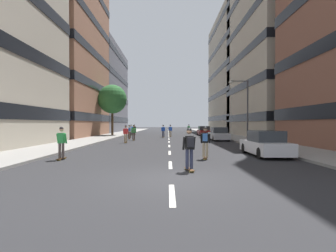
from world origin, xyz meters
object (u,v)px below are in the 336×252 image
Objects in this scene: skater_1 at (188,146)px; skater_11 at (188,128)px; streetlamp_right at (243,103)px; skater_0 at (133,129)px; skater_9 at (128,131)px; skater_10 at (133,132)px; skater_5 at (128,131)px; skater_7 at (169,130)px; street_tree_near at (111,99)px; skater_2 at (130,129)px; skater_8 at (204,141)px; skater_3 at (60,142)px; skater_6 at (162,130)px; parked_car_far at (218,134)px; skater_4 at (125,133)px; parked_car_mid at (264,144)px; parked_car_near at (203,131)px.

skater_11 is at bearing 85.37° from skater_1.
streetlamp_right reaches higher than skater_0.
skater_10 is (0.87, -2.53, 0.00)m from skater_9.
skater_5 is 6.49m from skater_7.
street_tree_near reaches higher than skater_2.
skater_2 is 1.00× the size of skater_9.
street_tree_near is at bearing 162.36° from skater_7.
streetlamp_right is 3.65× the size of skater_11.
skater_1 is 1.00× the size of skater_2.
skater_8 is at bearing -69.13° from skater_9.
skater_10 is (1.83, -14.54, 0.03)m from skater_0.
skater_1 and skater_5 have the same top height.
skater_3 and skater_6 have the same top height.
skater_1 is 39.24m from skater_11.
skater_0 is 1.00× the size of skater_7.
skater_2 and skater_11 have the same top height.
skater_9 is 19.72m from skater_11.
skater_2 is (-11.81, 12.00, 0.29)m from parked_car_far.
skater_7 is 1.00× the size of skater_11.
skater_9 is (-0.58, 6.36, 0.03)m from skater_4.
skater_11 is (-1.80, 20.13, 0.29)m from parked_car_far.
parked_car_mid is 34.24m from skater_11.
streetlamp_right is (2.41, 12.31, 3.44)m from parked_car_mid.
skater_4 is (1.48, 11.89, 0.00)m from skater_3.
streetlamp_right is at bearing -36.58° from street_tree_near.
skater_0 is (-11.63, 28.58, 0.29)m from parked_car_mid.
parked_car_far is at bearing -44.33° from skater_6.
skater_2 is at bearing 96.89° from skater_9.
skater_0 is at bearing 130.79° from streetlamp_right.
parked_car_near is at bearing 90.00° from parked_car_far.
skater_6 and skater_7 have the same top height.
skater_8 is at bearing -85.88° from skater_7.
skater_6 reaches higher than parked_car_near.
skater_1 is 25.39m from skater_6.
skater_7 is at bearing 68.82° from skater_4.
parked_car_far is 4.55m from streetlamp_right.
skater_0 is 9.62m from skater_6.
skater_9 reaches higher than parked_car_near.
streetlamp_right is at bearing -49.21° from skater_0.
skater_3 is at bearing -102.86° from skater_6.
skater_1 is 19.56m from skater_10.
skater_9 is (-6.86, 17.99, 0.00)m from skater_8.
skater_0 is 1.00× the size of skater_9.
skater_3 is 1.00× the size of skater_9.
skater_3 is (0.25, -27.73, 0.00)m from skater_2.
skater_2 reaches higher than parked_car_mid.
skater_4 and skater_8 have the same top height.
parked_car_near is 2.47× the size of skater_11.
skater_9 is at bearing 122.77° from parked_car_mid.
skater_10 is (2.01, -12.01, 0.03)m from skater_2.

